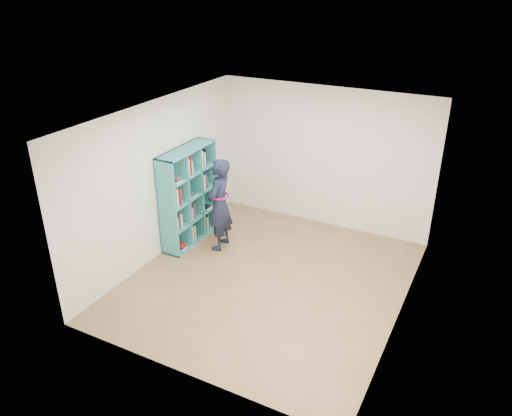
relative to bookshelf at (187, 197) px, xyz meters
The scene contains 9 objects.
floor 2.08m from the bookshelf, 16.07° to the right, with size 4.50×4.50×0.00m, color brown.
ceiling 2.60m from the bookshelf, 16.07° to the right, with size 4.50×4.50×0.00m, color white.
wall_left 0.73m from the bookshelf, 107.59° to the right, with size 0.02×4.50×2.60m, color white.
wall_right 3.90m from the bookshelf, ahead, with size 0.02×4.50×2.60m, color white.
wall_back 2.56m from the bookshelf, 43.22° to the left, with size 4.00×0.02×2.60m, color white.
wall_front 3.36m from the bookshelf, 56.59° to the right, with size 4.00×0.02×2.60m, color white.
bookshelf is the anchor object (origin of this frame).
person 0.63m from the bookshelf, ahead, with size 0.45×0.63×1.62m.
smartphone 0.50m from the bookshelf, 10.66° to the left, with size 0.05×0.11×0.14m.
Camera 1 is at (2.83, -5.89, 4.37)m, focal length 35.00 mm.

